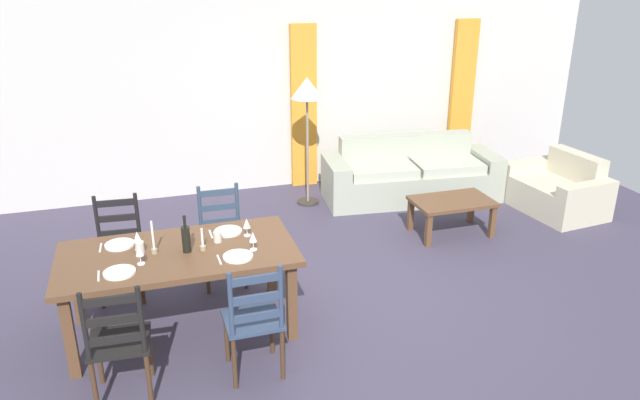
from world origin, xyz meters
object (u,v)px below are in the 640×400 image
object	(u,v)px
dining_chair_near_right	(254,320)
armchair_upholstered	(559,191)
couch	(410,176)
coffee_table	(452,205)
wine_glass_far_right	(247,224)
dining_chair_far_left	(120,248)
wine_glass_near_right	(253,238)
standing_lamp	(307,96)
dining_chair_near_left	(118,342)
wine_bottle	(186,238)
wine_glass_near_left	(140,251)
wine_glass_far_left	(137,237)
dining_chair_far_right	(222,236)
coffee_cup_primary	(218,237)
coffee_cup_secondary	(140,247)
dining_table	(179,261)

from	to	relation	value
dining_chair_near_right	armchair_upholstered	size ratio (longest dim) A/B	0.77
couch	coffee_table	bearing A→B (deg)	-92.15
coffee_table	armchair_upholstered	xyz separation A→B (m)	(1.66, 0.26, -0.11)
wine_glass_far_right	dining_chair_far_left	bearing A→B (deg)	148.52
wine_glass_near_right	couch	xyz separation A→B (m)	(2.58, 2.47, -0.57)
wine_glass_far_right	armchair_upholstered	size ratio (longest dim) A/B	0.13
dining_chair_near_right	standing_lamp	xyz separation A→B (m)	(1.35, 3.26, 0.93)
dining_chair_near_left	wine_bottle	bearing A→B (deg)	52.32
dining_chair_far_left	wine_glass_near_left	bearing A→B (deg)	-78.22
wine_glass_far_left	coffee_table	world-z (taller)	wine_glass_far_left
wine_bottle	coffee_table	world-z (taller)	wine_bottle
dining_chair_near_left	dining_chair_near_right	size ratio (longest dim) A/B	1.00
wine_glass_near_left	standing_lamp	size ratio (longest dim) A/B	0.10
dining_chair_far_right	coffee_cup_primary	distance (m)	0.77
wine_glass_far_left	coffee_table	distance (m)	3.60
couch	dining_chair_near_right	bearing A→B (deg)	-131.35
dining_chair_near_right	wine_bottle	xyz separation A→B (m)	(-0.39, 0.73, 0.39)
coffee_table	wine_bottle	bearing A→B (deg)	-159.75
coffee_cup_secondary	armchair_upholstered	xyz separation A→B (m)	(5.07, 1.28, -0.55)
wine_glass_far_left	coffee_cup_primary	world-z (taller)	wine_glass_far_left
dining_chair_near_left	coffee_table	size ratio (longest dim) A/B	1.07
wine_glass_near_right	coffee_cup_primary	xyz separation A→B (m)	(-0.26, 0.24, -0.07)
wine_glass_near_right	standing_lamp	xyz separation A→B (m)	(1.22, 2.65, 0.55)
dining_table	wine_glass_near_left	bearing A→B (deg)	-154.11
wine_glass_near_left	wine_glass_far_right	bearing A→B (deg)	17.02
wine_glass_near_right	wine_glass_far_left	size ratio (longest dim) A/B	1.00
coffee_cup_secondary	coffee_table	distance (m)	3.59
wine_glass_far_left	coffee_cup_primary	xyz separation A→B (m)	(0.64, -0.04, -0.07)
dining_table	wine_glass_far_right	world-z (taller)	wine_glass_far_right
wine_glass_far_right	armchair_upholstered	distance (m)	4.40
dining_chair_near_left	wine_glass_far_left	bearing A→B (deg)	78.01
wine_bottle	wine_glass_near_right	world-z (taller)	wine_bottle
wine_bottle	coffee_cup_primary	bearing A→B (deg)	22.91
wine_glass_far_left	couch	distance (m)	4.14
couch	dining_chair_near_left	bearing A→B (deg)	-140.01
wine_glass_far_left	standing_lamp	bearing A→B (deg)	48.28
wine_glass_far_right	coffee_table	distance (m)	2.75
dining_chair_near_left	coffee_table	distance (m)	4.06
dining_table	wine_glass_near_right	distance (m)	0.64
dining_chair_far_right	coffee_table	size ratio (longest dim) A/B	1.07
dining_chair_near_left	dining_chair_far_left	size ratio (longest dim) A/B	1.00
dining_chair_near_left	wine_glass_near_left	distance (m)	0.75
wine_glass_near_left	wine_glass_far_left	world-z (taller)	same
coffee_cup_primary	armchair_upholstered	world-z (taller)	coffee_cup_primary
wine_glass_far_left	couch	world-z (taller)	wine_glass_far_left
wine_glass_near_left	standing_lamp	bearing A→B (deg)	51.45
dining_chair_near_right	wine_glass_near_left	distance (m)	1.05
wine_bottle	couch	size ratio (longest dim) A/B	0.13
dining_chair_near_right	wine_glass_near_right	bearing A→B (deg)	78.14
wine_glass_near_right	coffee_cup_primary	size ratio (longest dim) A/B	1.79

